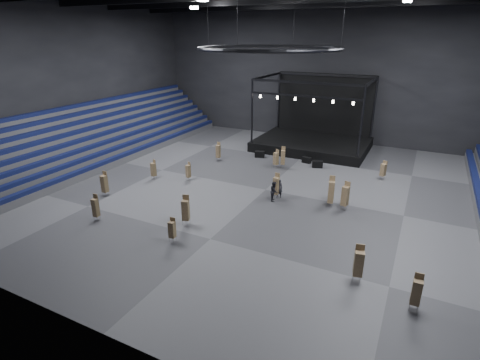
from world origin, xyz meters
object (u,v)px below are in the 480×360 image
at_px(flight_case_mid, 307,160).
at_px(chair_stack_8, 331,191).
at_px(flight_case_right, 317,164).
at_px(chair_stack_1, 276,158).
at_px(chair_stack_7, 417,291).
at_px(chair_stack_10, 331,191).
at_px(crew_member, 274,191).
at_px(chair_stack_13, 186,210).
at_px(stage, 314,137).
at_px(chair_stack_4, 359,263).
at_px(chair_stack_11, 188,171).
at_px(chair_stack_5, 383,170).
at_px(flight_case_left, 260,154).
at_px(chair_stack_0, 345,195).
at_px(chair_stack_2, 104,183).
at_px(chair_stack_12, 172,229).
at_px(chair_stack_9, 276,185).
at_px(man_center, 279,188).
at_px(chair_stack_6, 218,151).
at_px(chair_stack_15, 283,157).
at_px(chair_stack_14, 153,169).
at_px(chair_stack_3, 95,207).

relative_size(flight_case_mid, chair_stack_8, 0.43).
relative_size(flight_case_right, chair_stack_8, 0.48).
relative_size(chair_stack_1, chair_stack_7, 0.94).
distance_m(chair_stack_10, crew_member, 5.01).
height_order(chair_stack_13, crew_member, chair_stack_13).
xyz_separation_m(stage, chair_stack_4, (10.61, -27.03, -0.14)).
bearing_deg(chair_stack_11, chair_stack_5, 46.91).
bearing_deg(stage, chair_stack_10, -69.27).
bearing_deg(flight_case_mid, chair_stack_10, -63.08).
xyz_separation_m(flight_case_left, chair_stack_0, (12.42, -10.16, 0.95)).
distance_m(chair_stack_2, chair_stack_12, 11.25).
bearing_deg(flight_case_right, chair_stack_9, -96.32).
relative_size(chair_stack_2, man_center, 1.33).
relative_size(flight_case_left, chair_stack_2, 0.49).
relative_size(chair_stack_6, chair_stack_15, 0.93).
bearing_deg(crew_member, chair_stack_5, -55.37).
xyz_separation_m(stage, chair_stack_14, (-11.53, -18.81, -0.34)).
xyz_separation_m(chair_stack_3, chair_stack_11, (1.70, 10.73, -0.13)).
bearing_deg(chair_stack_10, stage, 98.69).
bearing_deg(chair_stack_6, chair_stack_10, -25.85).
bearing_deg(chair_stack_8, chair_stack_12, -146.88).
bearing_deg(chair_stack_4, chair_stack_15, 109.60).
bearing_deg(chair_stack_2, chair_stack_3, -54.14).
distance_m(chair_stack_15, man_center, 8.45).
xyz_separation_m(chair_stack_2, chair_stack_14, (1.29, 5.46, -0.14)).
bearing_deg(chair_stack_12, flight_case_right, 69.45).
distance_m(chair_stack_3, chair_stack_12, 7.53).
bearing_deg(chair_stack_7, chair_stack_6, 140.47).
bearing_deg(chair_stack_7, chair_stack_15, 126.77).
height_order(chair_stack_4, chair_stack_5, chair_stack_4).
xyz_separation_m(stage, chair_stack_10, (6.52, -17.24, -0.00)).
relative_size(chair_stack_2, chair_stack_3, 1.06).
distance_m(chair_stack_1, chair_stack_8, 10.41).
height_order(chair_stack_5, chair_stack_13, chair_stack_13).
bearing_deg(chair_stack_8, chair_stack_5, 48.27).
relative_size(stage, chair_stack_7, 6.21).
bearing_deg(chair_stack_12, stage, 78.41).
xyz_separation_m(chair_stack_10, chair_stack_15, (-7.36, 7.89, -0.21)).
xyz_separation_m(stage, flight_case_right, (2.69, -7.63, -1.06)).
bearing_deg(chair_stack_6, chair_stack_11, -87.63).
height_order(chair_stack_3, chair_stack_12, chair_stack_3).
relative_size(chair_stack_0, chair_stack_12, 1.36).
bearing_deg(chair_stack_12, flight_case_mid, 74.10).
bearing_deg(chair_stack_3, chair_stack_8, 29.44).
bearing_deg(chair_stack_0, chair_stack_7, -46.74).
bearing_deg(flight_case_mid, chair_stack_4, -65.08).
height_order(chair_stack_7, chair_stack_10, chair_stack_10).
relative_size(chair_stack_11, man_center, 1.09).
xyz_separation_m(flight_case_right, chair_stack_1, (-4.17, -2.21, 0.73)).
bearing_deg(chair_stack_7, chair_stack_8, 121.61).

